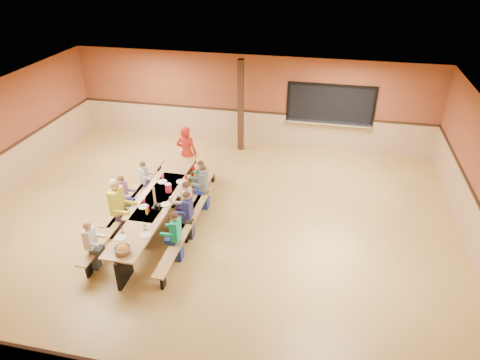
# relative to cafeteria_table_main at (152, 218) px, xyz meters

# --- Properties ---
(ground) EXTENTS (12.00, 12.00, 0.00)m
(ground) POSITION_rel_cafeteria_table_main_xyz_m (1.21, 0.76, -0.53)
(ground) COLOR #A37C3E
(ground) RESTS_ON ground
(room_envelope) EXTENTS (12.04, 10.04, 3.02)m
(room_envelope) POSITION_rel_cafeteria_table_main_xyz_m (1.21, 0.76, 0.16)
(room_envelope) COLOR brown
(room_envelope) RESTS_ON ground
(kitchen_pass_through) EXTENTS (2.78, 0.28, 1.38)m
(kitchen_pass_through) POSITION_rel_cafeteria_table_main_xyz_m (3.81, 5.72, 0.96)
(kitchen_pass_through) COLOR black
(kitchen_pass_through) RESTS_ON ground
(structural_post) EXTENTS (0.18, 0.18, 3.00)m
(structural_post) POSITION_rel_cafeteria_table_main_xyz_m (1.01, 5.16, 0.97)
(structural_post) COLOR black
(structural_post) RESTS_ON ground
(cafeteria_table_main) EXTENTS (1.91, 3.70, 0.74)m
(cafeteria_table_main) POSITION_rel_cafeteria_table_main_xyz_m (0.00, 0.00, 0.00)
(cafeteria_table_main) COLOR #A87942
(cafeteria_table_main) RESTS_ON ground
(cafeteria_table_second) EXTENTS (1.91, 3.70, 0.74)m
(cafeteria_table_second) POSITION_rel_cafeteria_table_main_xyz_m (-0.16, 1.33, 0.00)
(cafeteria_table_second) COLOR #A87942
(cafeteria_table_second) RESTS_ON ground
(seated_child_white_left) EXTENTS (0.36, 0.29, 1.18)m
(seated_child_white_left) POSITION_rel_cafeteria_table_main_xyz_m (-0.83, -1.30, 0.07)
(seated_child_white_left) COLOR white
(seated_child_white_left) RESTS_ON ground
(seated_adult_yellow) EXTENTS (0.49, 0.40, 1.46)m
(seated_adult_yellow) POSITION_rel_cafeteria_table_main_xyz_m (-0.83, -0.04, 0.20)
(seated_adult_yellow) COLOR gold
(seated_adult_yellow) RESTS_ON ground
(seated_child_grey_left) EXTENTS (0.33, 0.27, 1.13)m
(seated_child_grey_left) POSITION_rel_cafeteria_table_main_xyz_m (-0.83, 1.50, 0.04)
(seated_child_grey_left) COLOR #B0B0B0
(seated_child_grey_left) RESTS_ON ground
(seated_child_teal_right) EXTENTS (0.37, 0.31, 1.22)m
(seated_child_teal_right) POSITION_rel_cafeteria_table_main_xyz_m (0.83, -0.66, 0.08)
(seated_child_teal_right) COLOR #10A87B
(seated_child_teal_right) RESTS_ON ground
(seated_child_navy_right) EXTENTS (0.38, 0.31, 1.23)m
(seated_child_navy_right) POSITION_rel_cafeteria_table_main_xyz_m (0.83, 0.16, 0.09)
(seated_child_navy_right) COLOR navy
(seated_child_navy_right) RESTS_ON ground
(seated_child_char_right) EXTENTS (0.38, 0.31, 1.23)m
(seated_child_char_right) POSITION_rel_cafeteria_table_main_xyz_m (0.83, 1.46, 0.09)
(seated_child_char_right) COLOR #54595F
(seated_child_char_right) RESTS_ON ground
(seated_child_purple_sec) EXTENTS (0.37, 0.30, 1.20)m
(seated_child_purple_sec) POSITION_rel_cafeteria_table_main_xyz_m (-0.98, 0.56, 0.08)
(seated_child_purple_sec) COLOR #855C94
(seated_child_purple_sec) RESTS_ON ground
(seated_child_green_sec) EXTENTS (0.36, 0.29, 1.19)m
(seated_child_green_sec) POSITION_rel_cafeteria_table_main_xyz_m (0.67, 1.77, 0.07)
(seated_child_green_sec) COLOR #2A6A46
(seated_child_green_sec) RESTS_ON ground
(seated_child_tan_sec) EXTENTS (0.38, 0.31, 1.24)m
(seated_child_tan_sec) POSITION_rel_cafeteria_table_main_xyz_m (0.67, 0.57, 0.09)
(seated_child_tan_sec) COLOR #C3B39C
(seated_child_tan_sec) RESTS_ON ground
(standing_woman) EXTENTS (0.61, 0.41, 1.64)m
(standing_woman) POSITION_rel_cafeteria_table_main_xyz_m (-0.10, 2.89, 0.29)
(standing_woman) COLOR #A71E13
(standing_woman) RESTS_ON ground
(punch_pitcher) EXTENTS (0.16, 0.16, 0.22)m
(punch_pitcher) POSITION_rel_cafeteria_table_main_xyz_m (0.10, 0.87, 0.32)
(punch_pitcher) COLOR red
(punch_pitcher) RESTS_ON cafeteria_table_main
(chip_bowl) EXTENTS (0.32, 0.32, 0.15)m
(chip_bowl) POSITION_rel_cafeteria_table_main_xyz_m (0.03, -1.53, 0.29)
(chip_bowl) COLOR orange
(chip_bowl) RESTS_ON cafeteria_table_main
(napkin_dispenser) EXTENTS (0.10, 0.14, 0.13)m
(napkin_dispenser) POSITION_rel_cafeteria_table_main_xyz_m (0.13, 0.08, 0.28)
(napkin_dispenser) COLOR black
(napkin_dispenser) RESTS_ON cafeteria_table_main
(condiment_mustard) EXTENTS (0.06, 0.06, 0.17)m
(condiment_mustard) POSITION_rel_cafeteria_table_main_xyz_m (-0.04, -0.16, 0.30)
(condiment_mustard) COLOR yellow
(condiment_mustard) RESTS_ON cafeteria_table_main
(condiment_ketchup) EXTENTS (0.06, 0.06, 0.17)m
(condiment_ketchup) POSITION_rel_cafeteria_table_main_xyz_m (-0.04, -0.07, 0.30)
(condiment_ketchup) COLOR #B2140F
(condiment_ketchup) RESTS_ON cafeteria_table_main
(table_paddle) EXTENTS (0.16, 0.16, 0.56)m
(table_paddle) POSITION_rel_cafeteria_table_main_xyz_m (0.08, 0.08, 0.35)
(table_paddle) COLOR black
(table_paddle) RESTS_ON cafeteria_table_main
(place_settings) EXTENTS (0.65, 3.30, 0.11)m
(place_settings) POSITION_rel_cafeteria_table_main_xyz_m (0.00, 0.00, 0.27)
(place_settings) COLOR beige
(place_settings) RESTS_ON cafeteria_table_main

